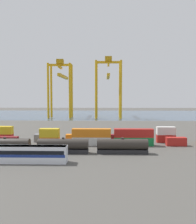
% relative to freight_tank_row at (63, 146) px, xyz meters
% --- Properties ---
extents(ground_plane, '(420.00, 420.00, 0.00)m').
position_rel_freight_tank_row_xyz_m(ground_plane, '(1.11, 52.30, -2.01)').
color(ground_plane, '#4C4944').
extents(harbour_water, '(400.00, 110.00, 0.01)m').
position_rel_freight_tank_row_xyz_m(harbour_water, '(1.11, 144.78, -2.00)').
color(harbour_water, '#384C60').
rests_on(harbour_water, ground_plane).
extents(freight_tank_row, '(45.30, 2.82, 4.28)m').
position_rel_freight_tank_row_xyz_m(freight_tank_row, '(0.00, 0.00, 0.00)').
color(freight_tank_row, '#232326').
rests_on(freight_tank_row, ground_plane).
extents(shipping_container_1, '(6.04, 2.44, 2.60)m').
position_rel_freight_tank_row_xyz_m(shipping_container_1, '(-19.22, 11.02, -0.71)').
color(shipping_container_1, maroon).
rests_on(shipping_container_1, ground_plane).
extents(shipping_container_2, '(6.04, 2.44, 2.60)m').
position_rel_freight_tank_row_xyz_m(shipping_container_2, '(-6.09, 11.02, -0.71)').
color(shipping_container_2, orange).
rests_on(shipping_container_2, ground_plane).
extents(shipping_container_3, '(6.04, 2.44, 2.60)m').
position_rel_freight_tank_row_xyz_m(shipping_container_3, '(-6.09, 11.02, 1.89)').
color(shipping_container_3, gold).
rests_on(shipping_container_3, shipping_container_2).
extents(shipping_container_4, '(12.10, 2.44, 2.60)m').
position_rel_freight_tank_row_xyz_m(shipping_container_4, '(7.04, 11.02, -0.71)').
color(shipping_container_4, silver).
rests_on(shipping_container_4, ground_plane).
extents(shipping_container_5, '(12.10, 2.44, 2.60)m').
position_rel_freight_tank_row_xyz_m(shipping_container_5, '(7.04, 11.02, 1.89)').
color(shipping_container_5, orange).
rests_on(shipping_container_5, shipping_container_4).
extents(shipping_container_6, '(12.10, 2.44, 2.60)m').
position_rel_freight_tank_row_xyz_m(shipping_container_6, '(20.17, 11.02, -0.71)').
color(shipping_container_6, '#197538').
rests_on(shipping_container_6, ground_plane).
extents(shipping_container_7, '(12.10, 2.44, 2.60)m').
position_rel_freight_tank_row_xyz_m(shipping_container_7, '(20.17, 11.02, 1.89)').
color(shipping_container_7, '#AD211C').
rests_on(shipping_container_7, shipping_container_6).
extents(shipping_container_8, '(6.04, 2.44, 2.60)m').
position_rel_freight_tank_row_xyz_m(shipping_container_8, '(33.30, 11.02, -0.71)').
color(shipping_container_8, '#AD211C').
rests_on(shipping_container_8, ground_plane).
extents(shipping_container_13, '(6.04, 2.44, 2.60)m').
position_rel_freight_tank_row_xyz_m(shipping_container_13, '(-22.91, 16.54, -0.71)').
color(shipping_container_13, '#AD211C').
rests_on(shipping_container_13, ground_plane).
extents(shipping_container_14, '(6.04, 2.44, 2.60)m').
position_rel_freight_tank_row_xyz_m(shipping_container_14, '(-22.91, 16.54, 1.89)').
color(shipping_container_14, gold).
rests_on(shipping_container_14, shipping_container_13).
extents(shipping_container_15, '(6.04, 2.44, 2.60)m').
position_rel_freight_tank_row_xyz_m(shipping_container_15, '(-9.32, 16.54, -0.71)').
color(shipping_container_15, slate).
rests_on(shipping_container_15, ground_plane).
extents(shipping_container_16, '(12.10, 2.44, 2.60)m').
position_rel_freight_tank_row_xyz_m(shipping_container_16, '(4.28, 16.54, -0.71)').
color(shipping_container_16, orange).
rests_on(shipping_container_16, ground_plane).
extents(shipping_container_17, '(12.10, 2.44, 2.60)m').
position_rel_freight_tank_row_xyz_m(shipping_container_17, '(17.87, 16.54, -0.71)').
color(shipping_container_17, maroon).
rests_on(shipping_container_17, ground_plane).
extents(shipping_container_18, '(6.04, 2.44, 2.60)m').
position_rel_freight_tank_row_xyz_m(shipping_container_18, '(31.46, 16.54, -0.71)').
color(shipping_container_18, '#AD211C').
rests_on(shipping_container_18, ground_plane).
extents(shipping_container_19, '(6.04, 2.44, 2.60)m').
position_rel_freight_tank_row_xyz_m(shipping_container_19, '(31.46, 16.54, 1.89)').
color(shipping_container_19, silver).
rests_on(shipping_container_19, shipping_container_18).
extents(gantry_crane_west, '(16.60, 39.09, 41.24)m').
position_rel_freight_tank_row_xyz_m(gantry_crane_west, '(-20.24, 114.72, 23.46)').
color(gantry_crane_west, gold).
rests_on(gantry_crane_west, ground_plane).
extents(gantry_crane_central, '(18.59, 35.60, 43.02)m').
position_rel_freight_tank_row_xyz_m(gantry_crane_central, '(13.78, 113.96, 24.09)').
color(gantry_crane_central, gold).
rests_on(gantry_crane_central, ground_plane).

